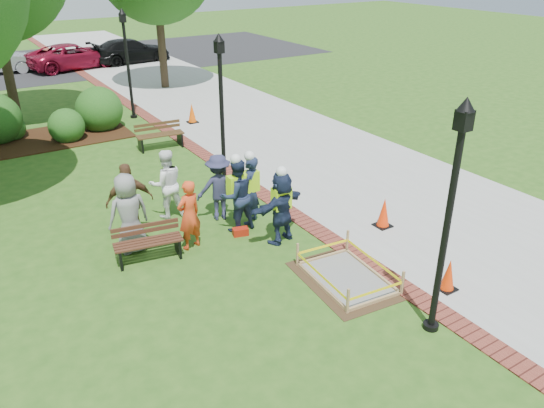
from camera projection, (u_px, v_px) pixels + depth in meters
ground at (282, 272)px, 11.31m from camera, size 100.00×100.00×0.00m
sidewalk at (249, 121)px, 21.34m from camera, size 6.00×60.00×0.02m
brick_edging at (174, 134)px, 19.77m from camera, size 0.50×60.00×0.03m
mulch_bed at (28, 142)px, 18.99m from camera, size 7.00×3.00×0.05m
parking_lot at (35, 65)px, 31.87m from camera, size 36.00×12.00×0.01m
wet_concrete_pad at (347, 270)px, 10.95m from camera, size 1.90×2.44×0.55m
bench_near at (149, 250)px, 11.66m from camera, size 1.53×0.73×0.80m
bench_far at (160, 141)px, 18.31m from camera, size 1.65×0.68×0.87m
cone_front at (448, 275)px, 10.58m from camera, size 0.36×0.36×0.71m
cone_back at (384, 213)px, 13.01m from camera, size 0.39×0.39×0.77m
cone_far at (192, 114)px, 20.98m from camera, size 0.40×0.40×0.79m
toolbox at (240, 232)px, 12.75m from camera, size 0.41×0.29×0.19m
lamp_near at (450, 205)px, 8.56m from camera, size 0.28×0.28×4.26m
lamp_mid at (221, 100)px, 14.66m from camera, size 0.28×0.28×4.26m
lamp_far at (127, 56)px, 20.75m from camera, size 0.28×0.28×4.26m
shrub_c at (69, 141)px, 19.16m from camera, size 1.27×1.27×1.27m
shrub_d at (102, 129)px, 20.44m from camera, size 1.75×1.75×1.75m
shrub_e at (14, 139)px, 19.32m from camera, size 0.98×0.98×0.98m
casual_person_a at (129, 214)px, 11.74m from camera, size 0.61×0.41×1.87m
casual_person_b at (189, 215)px, 11.91m from camera, size 0.60×0.46×1.66m
casual_person_c at (166, 184)px, 13.33m from camera, size 0.62×0.44×1.80m
casual_person_d at (130, 201)px, 12.32m from camera, size 0.65×0.47×1.86m
casual_person_e at (219, 188)px, 13.23m from camera, size 0.62×0.49×1.71m
hivis_worker_a at (281, 205)px, 12.15m from camera, size 0.63×0.48×1.88m
hivis_worker_b at (250, 188)px, 13.00m from camera, size 0.66×0.62×1.90m
hivis_worker_c at (237, 193)px, 12.65m from camera, size 0.59×0.39×1.96m
parked_car_c at (75, 69)px, 30.94m from camera, size 2.95×5.07×1.55m
parked_car_d at (132, 62)px, 32.66m from camera, size 2.64×4.94×1.54m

